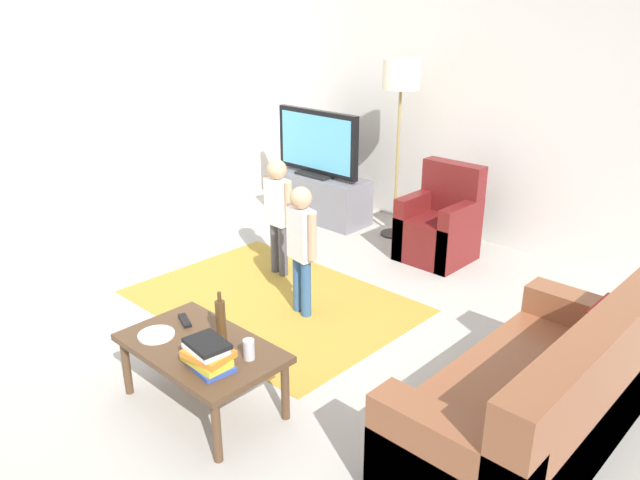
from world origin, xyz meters
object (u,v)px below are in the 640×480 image
object	(u,v)px
armchair	(441,228)
tv_remote	(185,320)
book_stack	(208,355)
soda_can	(249,349)
tv	(317,144)
child_center	(301,240)
couch	(542,407)
coffee_table	(201,352)
plate	(156,335)
floor_lamp	(401,84)
tv_stand	(319,197)
child_near_tv	(278,207)
bottle	(221,320)

from	to	relation	value
armchair	tv_remote	distance (m)	2.85
book_stack	soda_can	distance (m)	0.23
tv	book_stack	bearing A→B (deg)	-55.79
child_center	soda_can	bearing A→B (deg)	-57.77
couch	coffee_table	xyz separation A→B (m)	(-1.66, -0.99, 0.08)
book_stack	plate	size ratio (longest dim) A/B	1.34
book_stack	tv_remote	distance (m)	0.57
child_center	armchair	bearing A→B (deg)	84.62
plate	floor_lamp	bearing A→B (deg)	101.16
child_center	coffee_table	bearing A→B (deg)	-72.09
child_center	book_stack	distance (m)	1.50
tv_stand	child_center	size ratio (longest dim) A/B	1.16
tv_stand	child_near_tv	world-z (taller)	child_near_tv
tv	child_center	bearing A→B (deg)	-49.54
book_stack	plate	distance (m)	0.51
armchair	coffee_table	world-z (taller)	armchair
floor_lamp	tv_remote	xyz separation A→B (m)	(0.62, -3.03, -1.11)
armchair	tv_remote	size ratio (longest dim) A/B	5.29
couch	tv_remote	distance (m)	2.16
coffee_table	bottle	distance (m)	0.23
bottle	plate	xyz separation A→B (m)	(-0.33, -0.24, -0.13)
tv_stand	floor_lamp	bearing A→B (deg)	9.14
coffee_table	child_center	bearing A→B (deg)	107.91
coffee_table	tv	bearing A→B (deg)	122.21
floor_lamp	coffee_table	distance (m)	3.47
child_near_tv	child_center	distance (m)	0.79
child_center	bottle	world-z (taller)	child_center
tv	tv_remote	size ratio (longest dim) A/B	6.47
coffee_table	soda_can	bearing A→B (deg)	17.35
tv	soda_can	xyz separation A→B (m)	(2.19, -2.86, -0.37)
tv	floor_lamp	bearing A→B (deg)	10.37
armchair	coffee_table	xyz separation A→B (m)	(0.24, -2.94, 0.07)
couch	bottle	distance (m)	1.85
book_stack	soda_can	bearing A→B (deg)	65.60
couch	floor_lamp	world-z (taller)	floor_lamp
armchair	book_stack	xyz separation A→B (m)	(0.47, -3.06, 0.20)
plate	book_stack	bearing A→B (deg)	0.92
child_near_tv	plate	size ratio (longest dim) A/B	4.77
couch	plate	bearing A→B (deg)	-150.09
armchair	child_near_tv	xyz separation A→B (m)	(-0.84, -1.30, 0.33)
armchair	bottle	bearing A→B (deg)	-84.07
bottle	soda_can	bearing A→B (deg)	-4.24
child_near_tv	bottle	distance (m)	1.90
armchair	bottle	world-z (taller)	armchair
child_near_tv	book_stack	xyz separation A→B (m)	(1.31, -1.75, -0.13)
child_center	couch	bearing A→B (deg)	-6.99
tv_remote	armchair	bearing A→B (deg)	110.48
book_stack	floor_lamp	bearing A→B (deg)	109.44
couch	child_near_tv	xyz separation A→B (m)	(-2.74, 0.65, 0.34)
soda_can	tv_stand	bearing A→B (deg)	127.17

